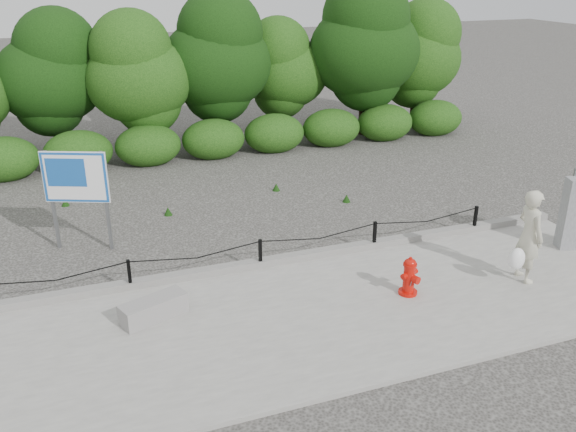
% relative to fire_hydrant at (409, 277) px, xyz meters
% --- Properties ---
extents(ground, '(90.00, 90.00, 0.00)m').
position_rel_fire_hydrant_xyz_m(ground, '(-2.19, 1.91, -0.43)').
color(ground, '#2D2B28').
rests_on(ground, ground).
extents(sidewalk, '(14.00, 4.00, 0.08)m').
position_rel_fire_hydrant_xyz_m(sidewalk, '(-2.19, -0.09, -0.39)').
color(sidewalk, gray).
rests_on(sidewalk, ground).
extents(curb, '(14.00, 0.22, 0.14)m').
position_rel_fire_hydrant_xyz_m(curb, '(-2.19, 1.96, -0.28)').
color(curb, slate).
rests_on(curb, sidewalk).
extents(chain_barrier, '(10.06, 0.06, 0.60)m').
position_rel_fire_hydrant_xyz_m(chain_barrier, '(-2.19, 1.91, 0.03)').
color(chain_barrier, black).
rests_on(chain_barrier, sidewalk).
extents(treeline, '(20.38, 3.86, 5.20)m').
position_rel_fire_hydrant_xyz_m(treeline, '(-0.99, 10.83, 2.26)').
color(treeline, black).
rests_on(treeline, ground).
extents(fire_hydrant, '(0.44, 0.44, 0.73)m').
position_rel_fire_hydrant_xyz_m(fire_hydrant, '(0.00, 0.00, 0.00)').
color(fire_hydrant, '#C00E07').
rests_on(fire_hydrant, sidewalk).
extents(pedestrian, '(0.75, 0.68, 1.79)m').
position_rel_fire_hydrant_xyz_m(pedestrian, '(2.31, -0.27, 0.52)').
color(pedestrian, beige).
rests_on(pedestrian, sidewalk).
extents(concrete_block, '(1.19, 0.76, 0.36)m').
position_rel_fire_hydrant_xyz_m(concrete_block, '(-4.44, 0.77, -0.17)').
color(concrete_block, gray).
rests_on(concrete_block, sidewalk).
extents(utility_cabinet, '(0.65, 0.50, 1.68)m').
position_rel_fire_hydrant_xyz_m(utility_cabinet, '(4.21, 0.52, 0.41)').
color(utility_cabinet, '#969699').
rests_on(utility_cabinet, sidewalk).
extents(advertising_sign, '(1.25, 0.59, 2.15)m').
position_rel_fire_hydrant_xyz_m(advertising_sign, '(-5.38, 4.15, 1.09)').
color(advertising_sign, slate).
rests_on(advertising_sign, ground).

